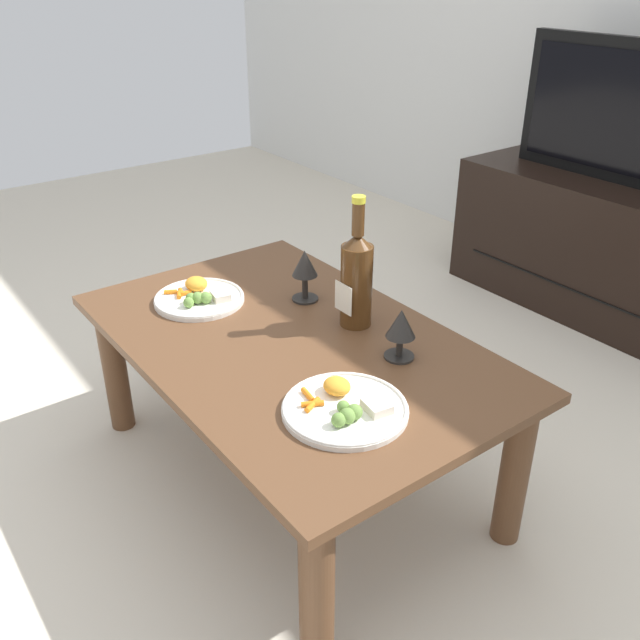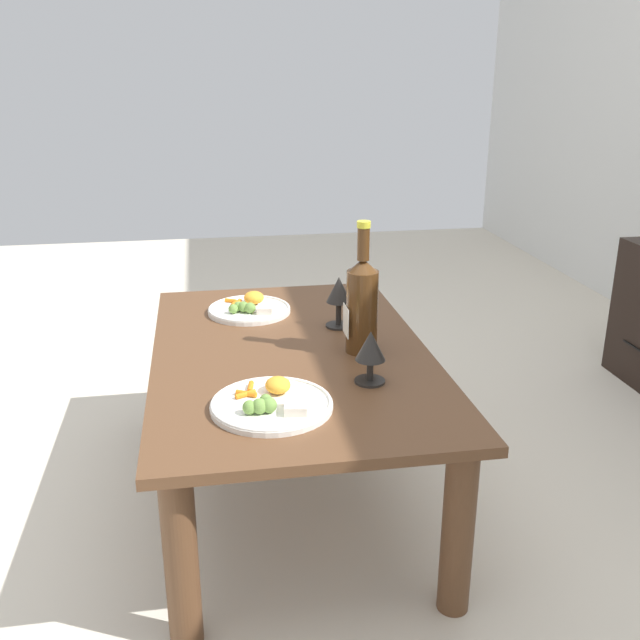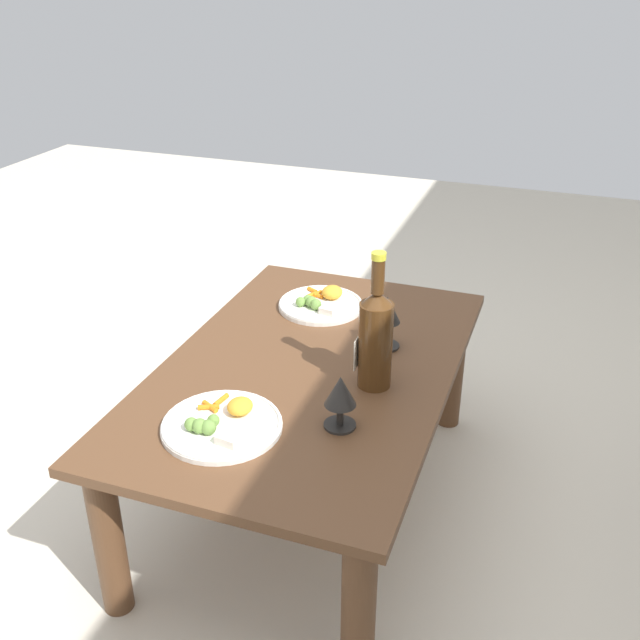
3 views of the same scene
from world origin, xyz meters
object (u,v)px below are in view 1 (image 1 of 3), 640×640
Objects in this scene: wine_bottle at (357,276)px; goblet_right at (401,327)px; goblet_left at (305,267)px; dinner_plate_left at (199,297)px; dinner_plate_right at (345,407)px; dining_table at (291,364)px; tv_stand at (615,251)px.

wine_bottle is 0.20m from goblet_right.
wine_bottle reaches higher than goblet_left.
dinner_plate_left is (-0.55, -0.24, -0.07)m from goblet_right.
goblet_left is at bearing 153.35° from dinner_plate_right.
dinner_plate_left is (-0.36, -0.26, -0.12)m from wine_bottle.
tv_stand is at bearing 92.26° from dining_table.
goblet_right is (0.38, -0.00, -0.02)m from goblet_left.
tv_stand is at bearing 86.06° from goblet_left.
dinner_plate_right is at bearing -42.44° from wine_bottle.
wine_bottle is at bearing -86.05° from tv_stand.
wine_bottle reaches higher than tv_stand.
wine_bottle is 2.34× the size of goblet_left.
dinner_plate_left is at bearing -124.54° from goblet_left.
goblet_left is (-0.19, -0.02, -0.04)m from wine_bottle.
dining_table is 0.34m from dinner_plate_right.
wine_bottle reaches higher than dinner_plate_right.
dining_table is 7.72× the size of goblet_left.
dining_table is 0.28m from wine_bottle.
wine_bottle reaches higher than dinner_plate_left.
wine_bottle is at bearing 6.72° from goblet_left.
goblet_right is at bearing 111.78° from dinner_plate_right.
dining_table is 0.32m from goblet_right.
tv_stand is (-0.06, 1.56, -0.10)m from dining_table.
dinner_plate_right is (0.38, -1.64, 0.18)m from tv_stand.
tv_stand is 1.45m from goblet_right.
goblet_left is 0.59× the size of dinner_plate_left.
dining_table is at bearing -44.83° from goblet_left.
tv_stand is 4.71× the size of dinner_plate_right.
dinner_plate_right is (0.64, -0.00, -0.00)m from dinner_plate_left.
dinner_plate_left is at bearing -156.36° from goblet_right.
goblet_right is at bearing -0.00° from goblet_left.
wine_bottle is 1.28× the size of dinner_plate_right.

